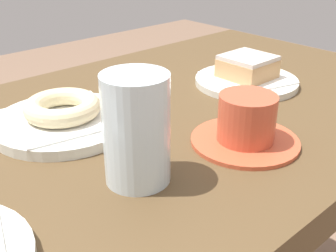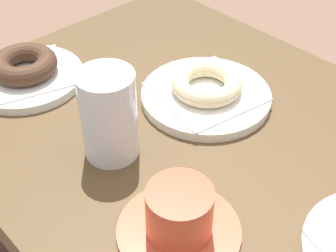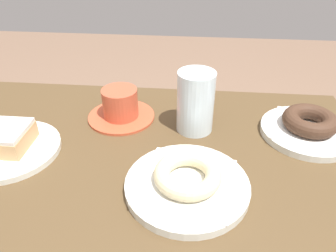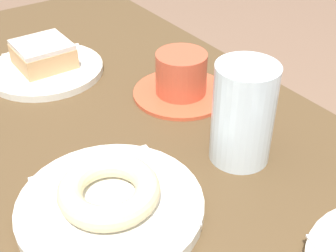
% 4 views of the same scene
% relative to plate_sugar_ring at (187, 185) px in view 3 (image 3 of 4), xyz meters
% --- Properties ---
extents(table, '(1.06, 0.63, 0.72)m').
position_rel_plate_sugar_ring_xyz_m(table, '(0.16, -0.06, -0.10)').
color(table, '#503C23').
rests_on(table, ground_plane).
extents(plate_sugar_ring, '(0.21, 0.21, 0.02)m').
position_rel_plate_sugar_ring_xyz_m(plate_sugar_ring, '(0.00, 0.00, 0.00)').
color(plate_sugar_ring, silver).
rests_on(plate_sugar_ring, table).
extents(napkin_sugar_ring, '(0.18, 0.18, 0.00)m').
position_rel_plate_sugar_ring_xyz_m(napkin_sugar_ring, '(0.00, 0.00, 0.01)').
color(napkin_sugar_ring, white).
rests_on(napkin_sugar_ring, plate_sugar_ring).
extents(donut_sugar_ring, '(0.12, 0.12, 0.03)m').
position_rel_plate_sugar_ring_xyz_m(donut_sugar_ring, '(0.00, 0.00, 0.03)').
color(donut_sugar_ring, beige).
rests_on(donut_sugar_ring, napkin_sugar_ring).
extents(plate_glazed_square, '(0.20, 0.20, 0.01)m').
position_rel_plate_sugar_ring_xyz_m(plate_glazed_square, '(0.36, -0.07, -0.00)').
color(plate_glazed_square, silver).
rests_on(plate_glazed_square, table).
extents(napkin_glazed_square, '(0.17, 0.17, 0.00)m').
position_rel_plate_sugar_ring_xyz_m(napkin_glazed_square, '(0.36, -0.07, 0.01)').
color(napkin_glazed_square, white).
rests_on(napkin_glazed_square, plate_glazed_square).
extents(donut_glazed_square, '(0.09, 0.09, 0.04)m').
position_rel_plate_sugar_ring_xyz_m(donut_glazed_square, '(0.36, -0.07, 0.03)').
color(donut_glazed_square, tan).
rests_on(donut_glazed_square, napkin_glazed_square).
extents(plate_chocolate_ring, '(0.20, 0.20, 0.01)m').
position_rel_plate_sugar_ring_xyz_m(plate_chocolate_ring, '(-0.25, -0.19, -0.00)').
color(plate_chocolate_ring, silver).
rests_on(plate_chocolate_ring, table).
extents(napkin_chocolate_ring, '(0.18, 0.18, 0.00)m').
position_rel_plate_sugar_ring_xyz_m(napkin_chocolate_ring, '(-0.25, -0.19, 0.01)').
color(napkin_chocolate_ring, white).
rests_on(napkin_chocolate_ring, plate_chocolate_ring).
extents(donut_chocolate_ring, '(0.11, 0.11, 0.03)m').
position_rel_plate_sugar_ring_xyz_m(donut_chocolate_ring, '(-0.25, -0.19, 0.03)').
color(donut_chocolate_ring, '#432B1D').
rests_on(donut_chocolate_ring, napkin_chocolate_ring).
extents(water_glass, '(0.08, 0.08, 0.13)m').
position_rel_plate_sugar_ring_xyz_m(water_glass, '(-0.01, -0.19, 0.06)').
color(water_glass, silver).
rests_on(water_glass, table).
extents(coffee_cup, '(0.15, 0.15, 0.07)m').
position_rel_plate_sugar_ring_xyz_m(coffee_cup, '(0.17, -0.22, 0.02)').
color(coffee_cup, '#C85132').
rests_on(coffee_cup, table).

